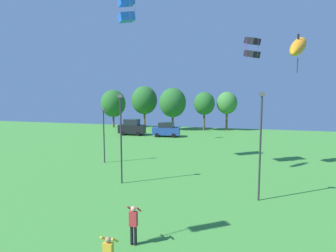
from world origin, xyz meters
name	(u,v)px	position (x,y,z in m)	size (l,w,h in m)	color
person_standing_mid_field	(133,222)	(0.30, 13.97, 1.05)	(0.52, 0.53, 1.84)	black
kite_flying_0	(252,48)	(5.03, 28.78, 10.56)	(1.43, 1.41, 1.80)	black
kite_flying_3	(126,9)	(-5.93, 27.75, 14.21)	(1.85, 1.83, 2.29)	blue
kite_flying_9	(298,46)	(8.34, 26.52, 10.20)	(2.14, 4.57, 3.14)	orange
parked_car_leftmost	(132,127)	(-13.40, 46.34, 1.24)	(4.27, 2.10, 2.55)	black
parked_car_second_from_left	(166,130)	(-7.58, 46.10, 1.10)	(4.31, 2.24, 2.21)	#234299
light_post_0	(260,141)	(5.77, 21.33, 3.82)	(0.36, 0.20, 6.83)	#2D2D33
light_post_1	(104,132)	(-8.56, 27.95, 3.05)	(0.36, 0.20, 5.32)	#2D2D33
light_post_2	(121,134)	(-4.09, 22.25, 3.74)	(0.36, 0.20, 6.68)	#2D2D33
treeline_tree_0	(113,103)	(-21.12, 55.44, 4.67)	(4.81, 4.81, 7.32)	brown
treeline_tree_1	(144,100)	(-15.20, 56.98, 5.31)	(4.97, 4.97, 8.05)	brown
treeline_tree_2	(173,103)	(-8.80, 54.42, 4.98)	(4.83, 4.83, 7.64)	brown
treeline_tree_3	(204,104)	(-3.23, 55.52, 4.84)	(3.74, 3.74, 6.92)	brown
treeline_tree_4	(227,103)	(0.69, 56.58, 4.93)	(3.64, 3.64, 6.96)	brown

